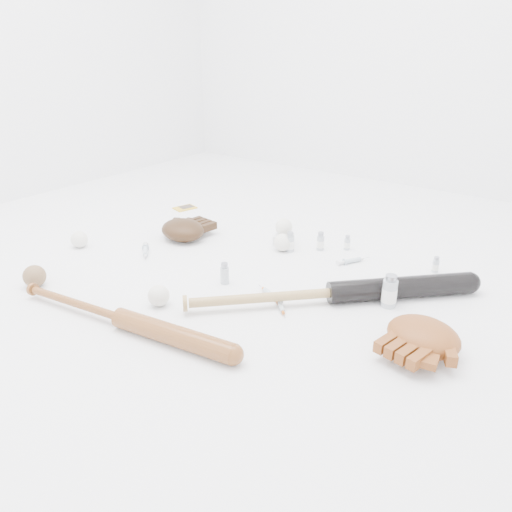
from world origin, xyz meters
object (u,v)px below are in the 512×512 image
Objects in this scene: glove_dark at (183,230)px; bat_wood at (121,318)px; bat_dark at (332,293)px; pedestal at (284,239)px.

bat_wood is at bearing -52.02° from glove_dark.
bat_dark is 4.22× the size of glove_dark.
bat_wood is 11.16× the size of pedestal.
glove_dark is at bearing 126.09° from bat_dark.
bat_wood is at bearing -92.17° from pedestal.
glove_dark is at bearing 111.51° from bat_wood.
bat_dark reaches higher than pedestal.
bat_dark is at bearing -0.07° from glove_dark.
pedestal is at bearing 95.83° from bat_dark.
bat_dark is 13.72× the size of pedestal.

